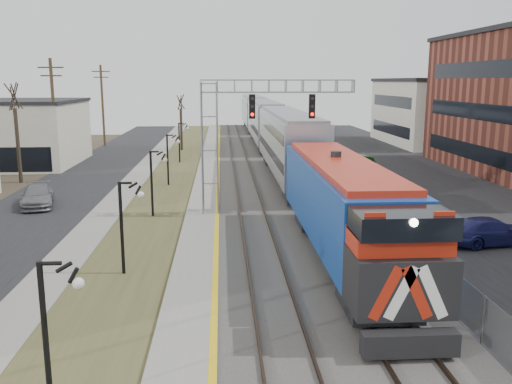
{
  "coord_description": "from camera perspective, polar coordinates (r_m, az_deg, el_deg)",
  "views": [
    {
      "loc": [
        0.21,
        -4.09,
        8.05
      ],
      "look_at": [
        1.9,
        22.38,
        2.6
      ],
      "focal_mm": 38.0,
      "sensor_mm": 36.0,
      "label": 1
    }
  ],
  "objects": [
    {
      "name": "street_west",
      "position": [
        41.59,
        -19.92,
        -0.23
      ],
      "size": [
        7.0,
        120.0,
        0.04
      ],
      "primitive_type": "cube",
      "color": "black",
      "rests_on": "ground"
    },
    {
      "name": "sidewalk",
      "position": [
        40.55,
        -13.81,
        -0.12
      ],
      "size": [
        2.0,
        120.0,
        0.08
      ],
      "primitive_type": "cube",
      "color": "gray",
      "rests_on": "ground"
    },
    {
      "name": "grass_median",
      "position": [
        40.12,
        -9.59,
        -0.08
      ],
      "size": [
        4.0,
        120.0,
        0.06
      ],
      "primitive_type": "cube",
      "color": "#424524",
      "rests_on": "ground"
    },
    {
      "name": "platform",
      "position": [
        39.9,
        -5.31,
        0.1
      ],
      "size": [
        2.0,
        120.0,
        0.24
      ],
      "primitive_type": "cube",
      "color": "gray",
      "rests_on": "ground"
    },
    {
      "name": "ballast_bed",
      "position": [
        40.07,
        1.85,
        0.16
      ],
      "size": [
        8.0,
        120.0,
        0.2
      ],
      "primitive_type": "cube",
      "color": "#595651",
      "rests_on": "ground"
    },
    {
      "name": "parking_lot",
      "position": [
        42.92,
        18.01,
        0.25
      ],
      "size": [
        16.0,
        120.0,
        0.04
      ],
      "primitive_type": "cube",
      "color": "black",
      "rests_on": "ground"
    },
    {
      "name": "platform_edge",
      "position": [
        39.86,
        -4.05,
        0.29
      ],
      "size": [
        0.24,
        120.0,
        0.01
      ],
      "primitive_type": "cube",
      "color": "gold",
      "rests_on": "platform"
    },
    {
      "name": "track_near",
      "position": [
        39.9,
        -1.0,
        0.37
      ],
      "size": [
        1.58,
        120.0,
        0.15
      ],
      "color": "#2D2119",
      "rests_on": "ballast_bed"
    },
    {
      "name": "track_far",
      "position": [
        40.2,
        3.98,
        0.43
      ],
      "size": [
        1.58,
        120.0,
        0.15
      ],
      "color": "#2D2119",
      "rests_on": "ballast_bed"
    },
    {
      "name": "train",
      "position": [
        58.83,
        1.54,
        6.6
      ],
      "size": [
        3.0,
        85.85,
        5.33
      ],
      "color": "#123F99",
      "rests_on": "ground"
    },
    {
      "name": "signal_gantry",
      "position": [
        32.19,
        -1.85,
        7.22
      ],
      "size": [
        9.0,
        1.07,
        8.15
      ],
      "color": "gray",
      "rests_on": "ground"
    },
    {
      "name": "lampposts",
      "position": [
        23.56,
        -13.84,
        -3.62
      ],
      "size": [
        0.14,
        62.14,
        4.0
      ],
      "color": "black",
      "rests_on": "ground"
    },
    {
      "name": "fence",
      "position": [
        40.55,
        7.78,
        1.2
      ],
      "size": [
        0.04,
        120.0,
        1.6
      ],
      "primitive_type": "cube",
      "color": "gray",
      "rests_on": "ground"
    },
    {
      "name": "bare_trees",
      "position": [
        45.2,
        -20.22,
        4.1
      ],
      "size": [
        12.3,
        42.3,
        5.95
      ],
      "color": "#382D23",
      "rests_on": "ground"
    },
    {
      "name": "car_lot_d",
      "position": [
        29.43,
        23.45,
        -3.88
      ],
      "size": [
        4.9,
        2.58,
        1.35
      ],
      "primitive_type": "imported",
      "rotation": [
        0.0,
        0.0,
        1.72
      ],
      "color": "navy",
      "rests_on": "ground"
    },
    {
      "name": "car_lot_e",
      "position": [
        39.4,
        11.9,
        0.64
      ],
      "size": [
        4.32,
        1.94,
        1.44
      ],
      "primitive_type": "imported",
      "rotation": [
        0.0,
        0.0,
        1.63
      ],
      "color": "slate",
      "rests_on": "ground"
    },
    {
      "name": "car_lot_f",
      "position": [
        51.85,
        9.61,
        3.43
      ],
      "size": [
        5.13,
        2.35,
        1.63
      ],
      "primitive_type": "imported",
      "rotation": [
        0.0,
        0.0,
        1.7
      ],
      "color": "#0D4511",
      "rests_on": "ground"
    },
    {
      "name": "car_street_b",
      "position": [
        38.01,
        -22.02,
        -0.43
      ],
      "size": [
        3.03,
        5.0,
        1.35
      ],
      "primitive_type": "imported",
      "rotation": [
        0.0,
        0.0,
        0.26
      ],
      "color": "slate",
      "rests_on": "ground"
    }
  ]
}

